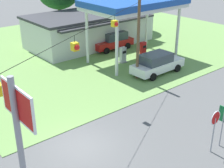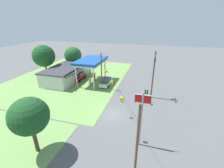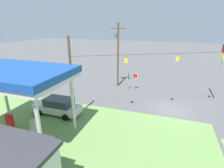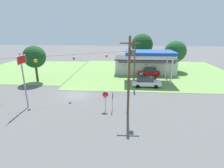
% 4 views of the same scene
% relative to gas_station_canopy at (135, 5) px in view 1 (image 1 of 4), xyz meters
% --- Properties ---
extents(ground_plane, '(160.00, 160.00, 0.00)m').
position_rel_gas_station_canopy_xyz_m(ground_plane, '(-12.26, -8.65, -5.33)').
color(ground_plane, '#565656').
extents(grass_verge_station_corner, '(36.00, 28.00, 0.04)m').
position_rel_gas_station_canopy_xyz_m(grass_verge_station_corner, '(2.00, 7.11, -5.31)').
color(grass_verge_station_corner, '#6B934C').
rests_on(grass_verge_station_corner, ground).
extents(gas_station_canopy, '(9.26, 5.61, 5.87)m').
position_rel_gas_station_canopy_xyz_m(gas_station_canopy, '(0.00, 0.00, 0.00)').
color(gas_station_canopy, silver).
rests_on(gas_station_canopy, ground).
extents(gas_station_store, '(13.83, 7.42, 3.54)m').
position_rel_gas_station_canopy_xyz_m(gas_station_store, '(0.03, 7.09, -3.54)').
color(gas_station_store, silver).
rests_on(gas_station_store, ground).
extents(fuel_pump_near, '(0.71, 0.56, 1.54)m').
position_rel_gas_station_canopy_xyz_m(fuel_pump_near, '(-1.35, -0.00, -4.60)').
color(fuel_pump_near, gray).
rests_on(fuel_pump_near, ground).
extents(fuel_pump_far, '(0.71, 0.56, 1.54)m').
position_rel_gas_station_canopy_xyz_m(fuel_pump_far, '(1.35, -0.00, -4.60)').
color(fuel_pump_far, gray).
rests_on(fuel_pump_far, ground).
extents(car_at_pumps_front, '(5.10, 2.13, 1.84)m').
position_rel_gas_station_canopy_xyz_m(car_at_pumps_front, '(-0.88, -3.93, -4.39)').
color(car_at_pumps_front, white).
rests_on(car_at_pumps_front, ground).
extents(car_at_pumps_rear, '(4.72, 2.23, 1.89)m').
position_rel_gas_station_canopy_xyz_m(car_at_pumps_rear, '(0.69, 3.93, -4.37)').
color(car_at_pumps_rear, '#AD1414').
rests_on(car_at_pumps_rear, ground).
extents(stop_sign_roadside, '(0.80, 0.08, 2.50)m').
position_rel_gas_station_canopy_xyz_m(stop_sign_roadside, '(-7.08, -13.61, -3.51)').
color(stop_sign_roadside, '#99999E').
rests_on(stop_sign_roadside, ground).
extents(stop_sign_overhead, '(0.22, 1.89, 7.19)m').
position_rel_gas_station_canopy_xyz_m(stop_sign_overhead, '(-17.42, -13.61, -0.35)').
color(stop_sign_overhead, gray).
rests_on(stop_sign_overhead, ground).
extents(route_sign, '(0.10, 0.70, 2.40)m').
position_rel_gas_station_canopy_xyz_m(route_sign, '(-6.18, -13.60, -3.62)').
color(route_sign, gray).
rests_on(route_sign, ground).
extents(signal_span_gantry, '(18.76, 10.24, 8.13)m').
position_rel_gas_station_canopy_xyz_m(signal_span_gantry, '(-12.26, -8.66, -0.95)').
color(signal_span_gantry, brown).
rests_on(signal_span_gantry, ground).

